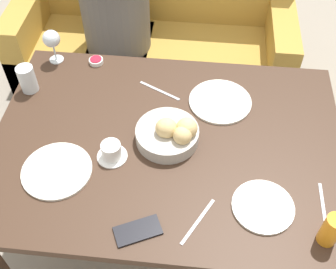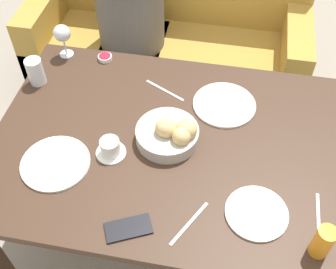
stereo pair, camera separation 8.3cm
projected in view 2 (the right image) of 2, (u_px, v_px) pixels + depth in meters
ground_plane at (167, 232)px, 2.16m from camera, size 10.00×10.00×0.00m
dining_table at (167, 156)px, 1.67m from camera, size 1.34×0.97×0.74m
couch at (169, 46)px, 2.63m from camera, size 1.61×0.70×0.89m
seated_person at (132, 35)px, 2.43m from camera, size 0.37×0.48×1.17m
bread_basket at (170, 133)px, 1.56m from camera, size 0.24×0.24×0.12m
plate_near_left at (55, 163)px, 1.52m from camera, size 0.25×0.25×0.01m
plate_near_right at (256, 213)px, 1.39m from camera, size 0.21×0.21×0.01m
plate_far_center at (224, 105)px, 1.72m from camera, size 0.26×0.26×0.01m
juice_glass at (323, 242)px, 1.26m from camera, size 0.06×0.06×0.12m
water_tumbler at (36, 71)px, 1.77m from camera, size 0.07×0.07×0.12m
wine_glass at (62, 34)px, 1.85m from camera, size 0.08×0.08×0.16m
coffee_cup at (110, 148)px, 1.54m from camera, size 0.11×0.11×0.07m
jam_bowl_berry at (105, 57)px, 1.90m from camera, size 0.06×0.06×0.02m
fork_silver at (189, 223)px, 1.37m from camera, size 0.11×0.18×0.00m
knife_silver at (165, 90)px, 1.78m from camera, size 0.18×0.10×0.00m
spoon_coffee at (318, 212)px, 1.40m from camera, size 0.01×0.15×0.00m
cell_phone at (128, 228)px, 1.36m from camera, size 0.17×0.13×0.01m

